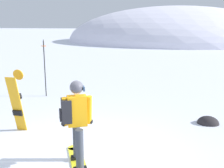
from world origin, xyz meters
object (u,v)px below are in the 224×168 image
object	(u,v)px
snowboarder_main	(76,122)
rock_dark	(208,123)
piste_marker_near	(45,64)
spare_snowboard	(17,101)

from	to	relation	value
snowboarder_main	rock_dark	size ratio (longest dim) A/B	2.84
piste_marker_near	rock_dark	world-z (taller)	piste_marker_near
snowboarder_main	piste_marker_near	bearing A→B (deg)	122.71
spare_snowboard	piste_marker_near	world-z (taller)	piste_marker_near
snowboarder_main	spare_snowboard	bearing A→B (deg)	148.32
snowboarder_main	rock_dark	distance (m)	4.20
snowboarder_main	piste_marker_near	world-z (taller)	piste_marker_near
snowboarder_main	piste_marker_near	distance (m)	5.62
snowboarder_main	spare_snowboard	world-z (taller)	snowboarder_main
piste_marker_near	snowboarder_main	bearing A→B (deg)	-57.29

